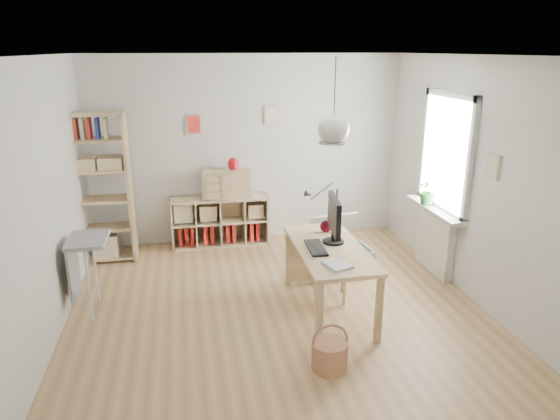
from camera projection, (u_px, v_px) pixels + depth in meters
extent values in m
plane|color=tan|center=(276.00, 308.00, 5.57)|extent=(4.50, 4.50, 0.00)
plane|color=silver|center=(247.00, 150.00, 7.25)|extent=(4.50, 0.00, 4.50)
plane|color=silver|center=(344.00, 290.00, 3.05)|extent=(4.50, 0.00, 4.50)
plane|color=silver|center=(44.00, 204.00, 4.74)|extent=(0.00, 4.50, 4.50)
plane|color=silver|center=(474.00, 181.00, 5.56)|extent=(0.00, 4.50, 4.50)
plane|color=white|center=(276.00, 55.00, 4.73)|extent=(4.50, 4.50, 0.00)
cylinder|color=black|center=(335.00, 92.00, 4.80)|extent=(0.01, 0.01, 0.68)
ellipsoid|color=white|center=(334.00, 129.00, 4.91)|extent=(0.32, 0.32, 0.27)
cube|color=white|center=(447.00, 153.00, 6.06)|extent=(0.03, 1.00, 1.30)
cube|color=silver|center=(470.00, 163.00, 5.55)|extent=(0.06, 0.08, 1.46)
cube|color=silver|center=(425.00, 145.00, 6.56)|extent=(0.06, 0.08, 1.46)
cube|color=silver|center=(452.00, 95.00, 5.84)|extent=(0.06, 1.16, 0.08)
cube|color=silver|center=(440.00, 207.00, 6.27)|extent=(0.06, 1.16, 0.08)
cube|color=white|center=(435.00, 241.00, 6.40)|extent=(0.10, 0.80, 0.80)
cube|color=silver|center=(435.00, 210.00, 6.26)|extent=(0.22, 1.20, 0.06)
cube|color=tan|center=(330.00, 249.00, 5.30)|extent=(0.70, 1.50, 0.04)
cube|color=tan|center=(319.00, 316.00, 4.71)|extent=(0.06, 0.06, 0.71)
cube|color=tan|center=(288.00, 258.00, 6.02)|extent=(0.06, 0.06, 0.71)
cube|color=tan|center=(379.00, 310.00, 4.82)|extent=(0.06, 0.06, 0.71)
cube|color=tan|center=(336.00, 254.00, 6.13)|extent=(0.06, 0.06, 0.71)
cube|color=beige|center=(221.00, 243.00, 7.38)|extent=(1.40, 0.38, 0.03)
cube|color=beige|center=(219.00, 198.00, 7.17)|extent=(1.40, 0.38, 0.03)
cube|color=beige|center=(172.00, 224.00, 7.15)|extent=(0.03, 0.38, 0.72)
cube|color=beige|center=(266.00, 218.00, 7.40)|extent=(0.03, 0.38, 0.72)
cube|color=beige|center=(219.00, 217.00, 7.44)|extent=(1.40, 0.02, 0.72)
cube|color=#9F1711|center=(180.00, 234.00, 7.24)|extent=(0.06, 0.26, 0.30)
cube|color=#9F1711|center=(187.00, 234.00, 7.26)|extent=(0.05, 0.26, 0.30)
cube|color=#9F1711|center=(192.00, 233.00, 7.27)|extent=(0.05, 0.26, 0.30)
cube|color=#9F1711|center=(205.00, 233.00, 7.31)|extent=(0.05, 0.26, 0.30)
cube|color=#9F1711|center=(212.00, 232.00, 7.32)|extent=(0.05, 0.26, 0.30)
cube|color=#9F1711|center=(227.00, 231.00, 7.37)|extent=(0.06, 0.26, 0.30)
cube|color=#9F1711|center=(233.00, 231.00, 7.38)|extent=(0.06, 0.26, 0.30)
cube|color=#9F1711|center=(251.00, 229.00, 7.43)|extent=(0.06, 0.26, 0.30)
cube|color=#9F1711|center=(257.00, 229.00, 7.45)|extent=(0.05, 0.26, 0.30)
cube|color=tan|center=(69.00, 190.00, 6.50)|extent=(0.04, 0.38, 2.00)
cube|color=tan|center=(129.00, 187.00, 6.63)|extent=(0.04, 0.38, 2.00)
cube|color=tan|center=(107.00, 255.00, 6.86)|extent=(0.76, 0.38, 0.03)
cube|color=tan|center=(104.00, 228.00, 6.73)|extent=(0.76, 0.38, 0.03)
cube|color=tan|center=(101.00, 200.00, 6.61)|extent=(0.76, 0.38, 0.03)
cube|color=tan|center=(97.00, 170.00, 6.49)|extent=(0.76, 0.38, 0.03)
cube|color=tan|center=(94.00, 140.00, 6.36)|extent=(0.76, 0.38, 0.03)
cube|color=tan|center=(91.00, 114.00, 6.26)|extent=(0.76, 0.38, 0.03)
cube|color=navy|center=(69.00, 129.00, 6.27)|extent=(0.04, 0.18, 0.26)
cube|color=#963520|center=(76.00, 129.00, 6.28)|extent=(0.04, 0.18, 0.26)
cube|color=beige|center=(83.00, 129.00, 6.30)|extent=(0.04, 0.18, 0.26)
cube|color=#9F1711|center=(89.00, 128.00, 6.31)|extent=(0.04, 0.18, 0.26)
cube|color=navy|center=(98.00, 128.00, 6.33)|extent=(0.04, 0.18, 0.26)
cube|color=beige|center=(106.00, 128.00, 6.35)|extent=(0.04, 0.18, 0.26)
cube|color=gray|center=(87.00, 240.00, 5.28)|extent=(0.40, 0.55, 0.04)
cylinder|color=white|center=(89.00, 285.00, 5.20)|extent=(0.03, 0.03, 0.82)
cylinder|color=white|center=(95.00, 268.00, 5.61)|extent=(0.03, 0.03, 0.82)
cube|color=gray|center=(73.00, 270.00, 5.34)|extent=(0.02, 0.50, 0.62)
cube|color=gray|center=(330.00, 267.00, 5.67)|extent=(0.45, 0.45, 0.05)
cube|color=tan|center=(316.00, 289.00, 5.59)|extent=(0.04, 0.04, 0.37)
cube|color=tan|center=(315.00, 277.00, 5.89)|extent=(0.04, 0.04, 0.37)
cube|color=tan|center=(344.00, 290.00, 5.58)|extent=(0.04, 0.04, 0.37)
cube|color=tan|center=(342.00, 278.00, 5.88)|extent=(0.04, 0.04, 0.37)
cube|color=tan|center=(330.00, 245.00, 5.77)|extent=(0.37, 0.12, 0.33)
cylinder|color=#8D5F3F|center=(330.00, 355.00, 4.48)|extent=(0.33, 0.33, 0.27)
torus|color=#8D5F3F|center=(330.00, 341.00, 4.43)|extent=(0.33, 0.03, 0.33)
cube|color=silver|center=(343.00, 272.00, 6.43)|extent=(0.71, 0.54, 0.02)
cube|color=silver|center=(321.00, 264.00, 6.28)|extent=(0.09, 0.45, 0.34)
cube|color=silver|center=(366.00, 258.00, 6.48)|extent=(0.09, 0.45, 0.34)
cube|color=silver|center=(352.00, 268.00, 6.19)|extent=(0.65, 0.11, 0.34)
cube|color=silver|center=(337.00, 255.00, 6.57)|extent=(0.65, 0.11, 0.34)
cube|color=silver|center=(331.00, 227.00, 6.65)|extent=(0.68, 0.31, 0.42)
sphere|color=#FFF71C|center=(335.00, 259.00, 6.24)|extent=(0.15, 0.15, 0.15)
sphere|color=#1767A1|center=(350.00, 252.00, 6.44)|extent=(0.15, 0.15, 0.15)
sphere|color=red|center=(343.00, 256.00, 6.33)|extent=(0.15, 0.15, 0.15)
sphere|color=#2D7E35|center=(360.00, 256.00, 6.33)|extent=(0.15, 0.15, 0.15)
cylinder|color=black|center=(333.00, 241.00, 5.42)|extent=(0.23, 0.23, 0.02)
cylinder|color=black|center=(333.00, 236.00, 5.40)|extent=(0.05, 0.05, 0.11)
cube|color=black|center=(334.00, 215.00, 5.33)|extent=(0.13, 0.58, 0.38)
cube|color=black|center=(316.00, 248.00, 5.25)|extent=(0.18, 0.45, 0.02)
cylinder|color=black|center=(336.00, 224.00, 5.94)|extent=(0.06, 0.06, 0.04)
cylinder|color=black|center=(337.00, 206.00, 5.88)|extent=(0.02, 0.02, 0.43)
cone|color=black|center=(309.00, 194.00, 5.66)|extent=(0.11, 0.08, 0.10)
sphere|color=#49090E|center=(326.00, 226.00, 5.71)|extent=(0.14, 0.14, 0.14)
cube|color=silver|center=(337.00, 265.00, 4.83)|extent=(0.28, 0.31, 0.03)
cube|color=beige|center=(227.00, 184.00, 7.13)|extent=(0.73, 0.43, 0.39)
ellipsoid|color=#9F0D11|center=(233.00, 164.00, 7.05)|extent=(0.15, 0.15, 0.18)
imported|color=#246026|center=(429.00, 191.00, 6.34)|extent=(0.36, 0.33, 0.35)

